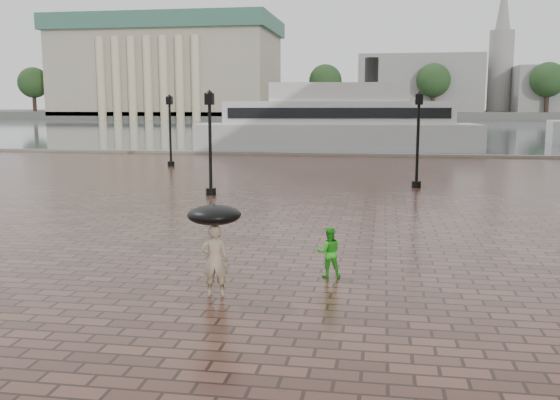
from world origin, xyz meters
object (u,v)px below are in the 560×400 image
object	(u,v)px
child_pedestrian	(329,252)
adult_pedestrian	(215,260)
street_lamps	(257,136)
ferry_near	(337,123)

from	to	relation	value
child_pedestrian	adult_pedestrian	bearing A→B (deg)	27.39
adult_pedestrian	child_pedestrian	xyz separation A→B (m)	(2.19, 1.82, -0.17)
street_lamps	ferry_near	size ratio (longest dim) A/B	0.64
adult_pedestrian	child_pedestrian	distance (m)	2.86
street_lamps	child_pedestrian	world-z (taller)	street_lamps
child_pedestrian	ferry_near	world-z (taller)	ferry_near
adult_pedestrian	ferry_near	distance (m)	41.08
child_pedestrian	ferry_near	bearing A→B (deg)	-98.31
ferry_near	child_pedestrian	bearing A→B (deg)	-93.82
street_lamps	child_pedestrian	bearing A→B (deg)	-73.45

